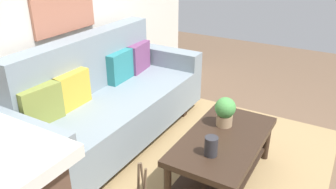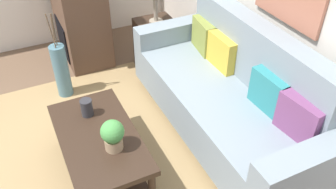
{
  "view_description": "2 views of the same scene",
  "coord_description": "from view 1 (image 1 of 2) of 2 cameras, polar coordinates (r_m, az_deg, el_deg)",
  "views": [
    {
      "loc": [
        -2.18,
        -0.29,
        1.91
      ],
      "look_at": [
        0.32,
        1.16,
        0.56
      ],
      "focal_mm": 35.68,
      "sensor_mm": 36.0,
      "label": 1
    },
    {
      "loc": [
        2.18,
        0.1,
        2.44
      ],
      "look_at": [
        0.12,
        1.08,
        0.67
      ],
      "focal_mm": 38.32,
      "sensor_mm": 36.0,
      "label": 2
    }
  ],
  "objects": [
    {
      "name": "wall_back",
      "position": [
        3.39,
        -19.54,
        14.15
      ],
      "size": [
        4.85,
        0.1,
        2.7
      ],
      "primitive_type": "cube",
      "color": "silver",
      "rests_on": "ground_plane"
    },
    {
      "name": "throw_pillow_olive",
      "position": [
        2.92,
        -20.93,
        -1.68
      ],
      "size": [
        0.37,
        0.17,
        0.32
      ],
      "primitive_type": "cube",
      "rotation": [
        0.0,
        0.0,
        -0.13
      ],
      "color": "olive",
      "rests_on": "couch"
    },
    {
      "name": "area_rug",
      "position": [
        3.0,
        8.13,
        -14.69
      ],
      "size": [
        2.9,
        1.71,
        0.01
      ],
      "primitive_type": "cube",
      "color": "#A38456",
      "rests_on": "ground_plane"
    },
    {
      "name": "tabletop_vase",
      "position": [
        2.54,
        7.38,
        -8.76
      ],
      "size": [
        0.1,
        0.1,
        0.15
      ],
      "primitive_type": "cylinder",
      "color": "#2D2D33",
      "rests_on": "coffee_table"
    },
    {
      "name": "throw_pillow_plum",
      "position": [
        3.86,
        -5.06,
        6.37
      ],
      "size": [
        0.37,
        0.16,
        0.32
      ],
      "primitive_type": "cube",
      "rotation": [
        0.0,
        0.0,
        0.12
      ],
      "color": "#7A4270",
      "rests_on": "couch"
    },
    {
      "name": "coffee_table",
      "position": [
        2.86,
        9.34,
        -9.18
      ],
      "size": [
        1.1,
        0.6,
        0.43
      ],
      "color": "#332319",
      "rests_on": "ground_plane"
    },
    {
      "name": "throw_pillow_mustard",
      "position": [
        3.12,
        -16.11,
        0.79
      ],
      "size": [
        0.36,
        0.13,
        0.32
      ],
      "primitive_type": "cube",
      "rotation": [
        0.0,
        0.0,
        0.02
      ],
      "color": "gold",
      "rests_on": "couch"
    },
    {
      "name": "potted_plant_tabletop",
      "position": [
        2.91,
        9.72,
        -2.75
      ],
      "size": [
        0.18,
        0.18,
        0.26
      ],
      "color": "tan",
      "rests_on": "coffee_table"
    },
    {
      "name": "couch",
      "position": [
        3.37,
        -9.93,
        -1.37
      ],
      "size": [
        2.25,
        0.84,
        1.08
      ],
      "color": "gray",
      "rests_on": "ground_plane"
    },
    {
      "name": "throw_pillow_teal",
      "position": [
        3.6,
        -8.25,
        4.79
      ],
      "size": [
        0.36,
        0.13,
        0.32
      ],
      "primitive_type": "cube",
      "rotation": [
        0.0,
        0.0,
        0.04
      ],
      "color": "teal",
      "rests_on": "couch"
    }
  ]
}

